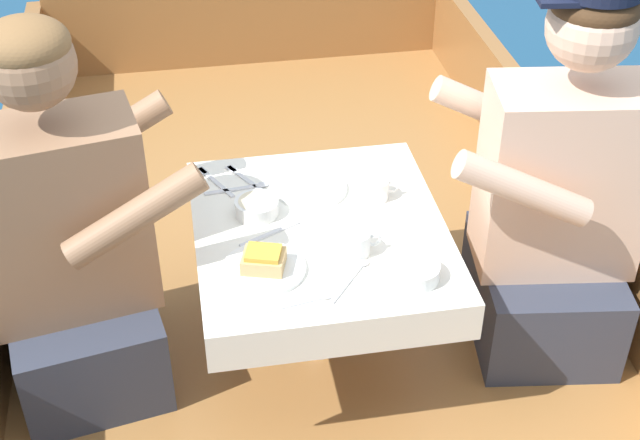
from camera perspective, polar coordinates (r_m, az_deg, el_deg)
name	(u,v)px	position (r m, az deg, el deg)	size (l,w,h in m)	color
ground_plane	(319,429)	(2.75, -0.05, -13.25)	(60.00, 60.00, 0.00)	navy
boat_deck	(319,390)	(2.62, -0.05, -10.82)	(1.78, 3.70, 0.34)	#9E6B38
gunwale_starboard	(620,269)	(2.64, 18.66, -2.97)	(0.06, 3.70, 0.32)	#936033
bow_coaming	(246,21)	(3.92, -4.74, 12.57)	(1.66, 0.06, 0.37)	#936033
cockpit_table	(320,242)	(2.24, 0.00, -1.45)	(0.62, 0.70, 0.43)	#B2B2B7
person_port	(71,251)	(2.25, -15.67, -1.93)	(0.57, 0.52, 1.01)	#333847
person_starboard	(556,204)	(2.36, 14.85, 0.99)	(0.56, 0.50, 1.06)	#333847
plate_sandwich	(264,269)	(2.08, -3.60, -3.12)	(0.20, 0.20, 0.01)	white
plate_bread	(311,189)	(2.34, -0.56, 2.03)	(0.19, 0.19, 0.01)	white
sandwich	(264,259)	(2.06, -3.63, -2.54)	(0.12, 0.10, 0.05)	tan
bowl_port_near	(257,206)	(2.25, -4.08, 0.87)	(0.11, 0.11, 0.04)	white
bowl_starboard_near	(414,271)	(2.05, 6.04, -3.24)	(0.12, 0.12, 0.04)	white
coffee_cup_port	(375,189)	(2.30, 3.57, 2.02)	(0.10, 0.07, 0.06)	white
coffee_cup_starboard	(355,242)	(2.11, 2.27, -1.44)	(0.10, 0.07, 0.06)	white
utensil_fork_starboard	(243,177)	(2.40, -4.96, 2.75)	(0.10, 0.16, 0.00)	silver
utensil_spoon_starboard	(247,187)	(2.36, -4.72, 2.09)	(0.17, 0.03, 0.01)	silver
utensil_fork_port	(212,179)	(2.40, -6.90, 2.60)	(0.09, 0.16, 0.00)	silver
utensil_knife_starboard	(270,234)	(2.19, -3.22, -0.89)	(0.16, 0.08, 0.00)	silver
utensil_spoon_center	(354,274)	(2.06, 2.18, -3.45)	(0.12, 0.14, 0.01)	silver
utensil_spoon_port	(310,300)	(1.99, -0.67, -5.14)	(0.17, 0.05, 0.01)	silver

